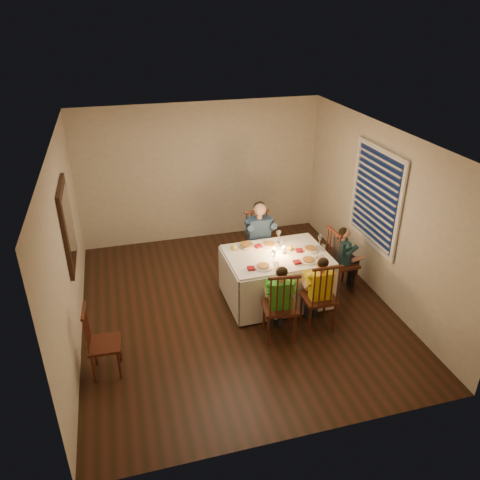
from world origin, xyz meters
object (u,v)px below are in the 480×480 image
object	(u,v)px
child_green	(279,336)
chair_end	(339,289)
serving_bowl	(246,246)
adult	(259,273)
chair_extra	(109,371)
chair_near_left	(279,336)
dining_table	(277,267)
child_teal	(339,289)
child_yellow	(316,326)
chair_near_right	(316,326)
chair_adult	(259,273)

from	to	relation	value
child_green	chair_end	bearing A→B (deg)	-138.94
serving_bowl	adult	bearing A→B (deg)	53.90
serving_bowl	chair_extra	bearing A→B (deg)	-149.34
chair_near_left	chair_end	xyz separation A→B (m)	(1.34, 0.86, 0.00)
serving_bowl	chair_near_left	bearing A→B (deg)	-83.78
chair_extra	adult	xyz separation A→B (m)	(2.53, 1.79, 0.00)
dining_table	child_teal	world-z (taller)	dining_table
child_green	child_yellow	xyz separation A→B (m)	(0.60, 0.07, 0.00)
dining_table	child_teal	bearing A→B (deg)	-1.48
chair_near_right	chair_extra	bearing A→B (deg)	4.97
chair_adult	chair_end	xyz separation A→B (m)	(1.10, -0.83, 0.00)
chair_adult	chair_extra	bearing A→B (deg)	-142.47
child_teal	child_green	bearing A→B (deg)	118.53
chair_end	child_teal	world-z (taller)	child_teal
serving_bowl	chair_near_right	bearing A→B (deg)	-56.98
dining_table	serving_bowl	world-z (taller)	serving_bowl
dining_table	chair_near_left	xyz separation A→B (m)	(-0.25, -0.87, -0.57)
chair_end	child_yellow	bearing A→B (deg)	132.63
child_yellow	dining_table	bearing A→B (deg)	-64.90
chair_near_left	chair_near_right	world-z (taller)	same
chair_adult	chair_near_left	xyz separation A→B (m)	(-0.24, -1.69, 0.00)
chair_near_left	child_teal	size ratio (longest dim) A/B	0.99
child_yellow	child_teal	xyz separation A→B (m)	(0.74, 0.79, 0.00)
chair_adult	chair_near_right	size ratio (longest dim) A/B	1.00
chair_near_left	serving_bowl	size ratio (longest dim) A/B	4.72
chair_extra	child_green	size ratio (longest dim) A/B	0.87
child_green	child_teal	distance (m)	1.59
dining_table	adult	bearing A→B (deg)	89.55
dining_table	adult	distance (m)	1.00
chair_adult	child_teal	xyz separation A→B (m)	(1.10, -0.83, 0.00)
chair_near_left	child_green	world-z (taller)	child_green
child_yellow	serving_bowl	bearing A→B (deg)	-55.28
chair_extra	chair_end	bearing A→B (deg)	-72.28
child_green	child_teal	xyz separation A→B (m)	(1.34, 0.86, 0.00)
chair_extra	chair_near_right	bearing A→B (deg)	-83.82
chair_adult	child_yellow	world-z (taller)	child_yellow
dining_table	chair_extra	distance (m)	2.78
chair_adult	chair_extra	size ratio (longest dim) A/B	1.12
chair_extra	child_yellow	distance (m)	2.89
chair_adult	chair_near_left	size ratio (longest dim) A/B	1.00
child_green	dining_table	bearing A→B (deg)	-98.06
adult	child_teal	bearing A→B (deg)	-34.59
chair_near_left	child_green	xyz separation A→B (m)	(0.00, -0.00, 0.00)
dining_table	chair_end	size ratio (longest dim) A/B	1.43
child_teal	child_yellow	bearing A→B (deg)	132.63
child_green	chair_adult	bearing A→B (deg)	-89.80
dining_table	serving_bowl	xyz separation A→B (m)	(-0.38, 0.32, 0.26)
chair_end	chair_near_left	bearing A→B (deg)	118.53
child_yellow	child_teal	distance (m)	1.09
chair_near_right	chair_end	size ratio (longest dim) A/B	1.00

